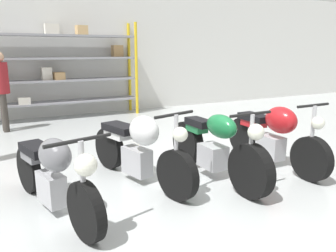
% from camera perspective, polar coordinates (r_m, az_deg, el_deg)
% --- Properties ---
extents(ground_plane, '(30.00, 30.00, 0.00)m').
position_cam_1_polar(ground_plane, '(4.49, 2.35, -9.77)').
color(ground_plane, '#B2B7B7').
extents(back_wall, '(30.00, 0.08, 3.60)m').
position_cam_1_polar(back_wall, '(9.41, -14.88, 12.95)').
color(back_wall, silver).
rests_on(back_wall, ground_plane).
extents(shelving_rack, '(3.96, 0.63, 2.49)m').
position_cam_1_polar(shelving_rack, '(8.95, -18.06, 9.68)').
color(shelving_rack, gold).
rests_on(shelving_rack, ground_plane).
extents(motorcycle_grey, '(0.80, 2.02, 0.98)m').
position_cam_1_polar(motorcycle_grey, '(3.74, -19.45, -7.76)').
color(motorcycle_grey, black).
rests_on(motorcycle_grey, ground_plane).
extents(motorcycle_white, '(0.80, 2.05, 1.05)m').
position_cam_1_polar(motorcycle_white, '(4.37, -5.14, -3.79)').
color(motorcycle_white, black).
rests_on(motorcycle_white, ground_plane).
extents(motorcycle_green, '(0.61, 2.09, 1.04)m').
position_cam_1_polar(motorcycle_green, '(4.53, 8.31, -3.61)').
color(motorcycle_green, black).
rests_on(motorcycle_green, ground_plane).
extents(motorcycle_red, '(0.57, 2.02, 1.05)m').
position_cam_1_polar(motorcycle_red, '(5.25, 17.96, -1.46)').
color(motorcycle_red, black).
rests_on(motorcycle_red, ground_plane).
extents(person_browsing, '(0.34, 0.34, 1.72)m').
position_cam_1_polar(person_browsing, '(7.93, -27.03, 6.37)').
color(person_browsing, '#38332D').
rests_on(person_browsing, ground_plane).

